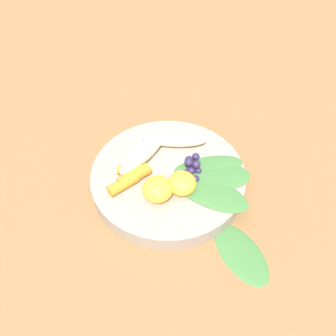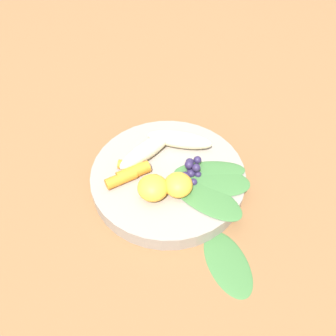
{
  "view_description": "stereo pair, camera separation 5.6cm",
  "coord_description": "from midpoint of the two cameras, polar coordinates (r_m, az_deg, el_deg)",
  "views": [
    {
      "loc": [
        -0.11,
        0.35,
        0.46
      ],
      "look_at": [
        0.0,
        0.0,
        0.04
      ],
      "focal_mm": 36.85,
      "sensor_mm": 36.0,
      "label": 1
    },
    {
      "loc": [
        -0.16,
        0.33,
        0.46
      ],
      "look_at": [
        0.0,
        0.0,
        0.04
      ],
      "focal_mm": 36.85,
      "sensor_mm": 36.0,
      "label": 2
    }
  ],
  "objects": [
    {
      "name": "coconut_shred_patch",
      "position": [
        0.55,
        1.59,
        -2.73
      ],
      "size": [
        0.04,
        0.04,
        0.0
      ],
      "primitive_type": "cylinder",
      "color": "white",
      "rests_on": "bowl"
    },
    {
      "name": "kale_leaf_left",
      "position": [
        0.54,
        3.72,
        -4.0
      ],
      "size": [
        0.14,
        0.09,
        0.0
      ],
      "primitive_type": "ellipsoid",
      "rotation": [
        0.0,
        0.0,
        9.21
      ],
      "color": "#3D7038",
      "rests_on": "bowl"
    },
    {
      "name": "bowl",
      "position": [
        0.58,
        -2.77,
        -1.74
      ],
      "size": [
        0.26,
        0.26,
        0.03
      ],
      "primitive_type": "cylinder",
      "color": "gray",
      "rests_on": "ground_plane"
    },
    {
      "name": "orange_segment_far",
      "position": [
        0.53,
        -4.73,
        -3.73
      ],
      "size": [
        0.05,
        0.05,
        0.04
      ],
      "primitive_type": "ellipsoid",
      "color": "#F4A833",
      "rests_on": "bowl"
    },
    {
      "name": "blueberry_pile",
      "position": [
        0.56,
        1.17,
        0.01
      ],
      "size": [
        0.03,
        0.05,
        0.03
      ],
      "color": "#2D234C",
      "rests_on": "bowl"
    },
    {
      "name": "kale_leaf_stray",
      "position": [
        0.52,
        8.95,
        -13.93
      ],
      "size": [
        0.12,
        0.12,
        0.01
      ],
      "primitive_type": "ellipsoid",
      "rotation": [
        0.0,
        0.0,
        2.37
      ],
      "color": "#3D7038",
      "rests_on": "ground_plane"
    },
    {
      "name": "carrot_front",
      "position": [
        0.57,
        -8.65,
        -0.5
      ],
      "size": [
        0.05,
        0.03,
        0.02
      ],
      "primitive_type": "cylinder",
      "rotation": [
        0.0,
        1.57,
        6.57
      ],
      "color": "orange",
      "rests_on": "bowl"
    },
    {
      "name": "orange_segment_near",
      "position": [
        0.53,
        -0.67,
        -2.74
      ],
      "size": [
        0.04,
        0.04,
        0.03
      ],
      "primitive_type": "ellipsoid",
      "color": "#F4A833",
      "rests_on": "bowl"
    },
    {
      "name": "carrot_mid_right",
      "position": [
        0.55,
        -10.35,
        -2.8
      ],
      "size": [
        0.04,
        0.05,
        0.02
      ],
      "primitive_type": "cylinder",
      "rotation": [
        0.0,
        1.57,
        7.25
      ],
      "color": "orange",
      "rests_on": "bowl"
    },
    {
      "name": "ground_plane",
      "position": [
        0.59,
        -2.72,
        -2.62
      ],
      "size": [
        2.4,
        2.4,
        0.0
      ],
      "primitive_type": "plane",
      "color": "brown"
    },
    {
      "name": "carrot_mid_left",
      "position": [
        0.56,
        -8.48,
        -1.48
      ],
      "size": [
        0.05,
        0.06,
        0.02
      ],
      "primitive_type": "cylinder",
      "rotation": [
        0.0,
        1.57,
        7.23
      ],
      "color": "orange",
      "rests_on": "bowl"
    },
    {
      "name": "banana_peeled_right",
      "position": [
        0.6,
        -1.67,
        4.73
      ],
      "size": [
        0.12,
        0.06,
        0.03
      ],
      "primitive_type": "ellipsoid",
      "rotation": [
        0.0,
        0.0,
        6.53
      ],
      "color": "beige",
      "rests_on": "bowl"
    },
    {
      "name": "banana_peeled_left",
      "position": [
        0.58,
        -6.91,
        2.33
      ],
      "size": [
        0.06,
        0.12,
        0.03
      ],
      "primitive_type": "ellipsoid",
      "rotation": [
        0.0,
        0.0,
        7.53
      ],
      "color": "beige",
      "rests_on": "bowl"
    },
    {
      "name": "kale_leaf_right",
      "position": [
        0.56,
        5.1,
        -1.46
      ],
      "size": [
        0.13,
        0.09,
        0.0
      ],
      "primitive_type": "ellipsoid",
      "rotation": [
        0.0,
        0.0,
        9.76
      ],
      "color": "#3D7038",
      "rests_on": "bowl"
    },
    {
      "name": "kale_leaf_rear",
      "position": [
        0.58,
        4.0,
        0.09
      ],
      "size": [
        0.13,
        0.1,
        0.0
      ],
      "primitive_type": "ellipsoid",
      "rotation": [
        0.0,
        0.0,
        9.94
      ],
      "color": "#3D7038",
      "rests_on": "bowl"
    }
  ]
}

